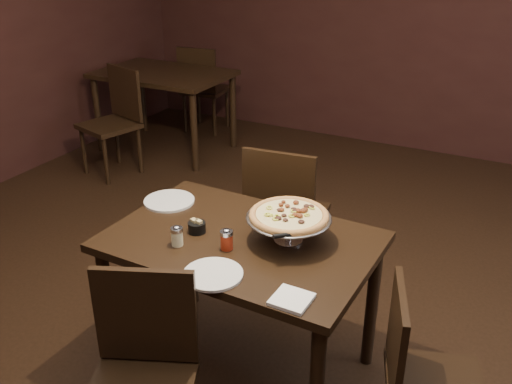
% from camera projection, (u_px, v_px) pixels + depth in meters
% --- Properties ---
extents(room, '(6.04, 7.04, 2.84)m').
position_uv_depth(room, '(270.00, 99.00, 2.25)').
color(room, black).
rests_on(room, ground).
extents(dining_table, '(1.21, 0.83, 0.74)m').
position_uv_depth(dining_table, '(241.00, 257.00, 2.61)').
color(dining_table, black).
rests_on(dining_table, ground).
extents(background_table, '(1.22, 0.82, 0.77)m').
position_uv_depth(background_table, '(164.00, 83.00, 5.39)').
color(background_table, black).
rests_on(background_table, ground).
extents(pizza_stand, '(0.38, 0.38, 0.16)m').
position_uv_depth(pizza_stand, '(289.00, 216.00, 2.49)').
color(pizza_stand, '#B9B9C1').
rests_on(pizza_stand, dining_table).
extents(parmesan_shaker, '(0.06, 0.06, 0.10)m').
position_uv_depth(parmesan_shaker, '(177.00, 236.00, 2.50)').
color(parmesan_shaker, beige).
rests_on(parmesan_shaker, dining_table).
extents(pepper_flake_shaker, '(0.06, 0.06, 0.10)m').
position_uv_depth(pepper_flake_shaker, '(227.00, 239.00, 2.47)').
color(pepper_flake_shaker, maroon).
rests_on(pepper_flake_shaker, dining_table).
extents(packet_caddy, '(0.08, 0.08, 0.06)m').
position_uv_depth(packet_caddy, '(197.00, 227.00, 2.61)').
color(packet_caddy, black).
rests_on(packet_caddy, dining_table).
extents(napkin_stack, '(0.14, 0.14, 0.02)m').
position_uv_depth(napkin_stack, '(292.00, 299.00, 2.14)').
color(napkin_stack, white).
rests_on(napkin_stack, dining_table).
extents(plate_left, '(0.26, 0.26, 0.01)m').
position_uv_depth(plate_left, '(169.00, 201.00, 2.90)').
color(plate_left, silver).
rests_on(plate_left, dining_table).
extents(plate_near, '(0.25, 0.25, 0.01)m').
position_uv_depth(plate_near, '(213.00, 274.00, 2.29)').
color(plate_near, silver).
rests_on(plate_near, dining_table).
extents(serving_spatula, '(0.18, 0.18, 0.03)m').
position_uv_depth(serving_spatula, '(289.00, 235.00, 2.34)').
color(serving_spatula, '#B9B9C1').
rests_on(serving_spatula, pizza_stand).
extents(chair_far, '(0.47, 0.47, 0.91)m').
position_uv_depth(chair_far, '(284.00, 211.00, 3.36)').
color(chair_far, black).
rests_on(chair_far, ground).
extents(chair_near, '(0.53, 0.53, 0.86)m').
position_uv_depth(chair_near, '(142.00, 372.00, 2.19)').
color(chair_near, black).
rests_on(chair_near, ground).
extents(chair_side, '(0.48, 0.48, 0.81)m').
position_uv_depth(chair_side, '(420.00, 375.00, 2.21)').
color(chair_side, black).
rests_on(chair_side, ground).
extents(bg_chair_far, '(0.47, 0.47, 0.91)m').
position_uv_depth(bg_chair_far, '(202.00, 86.00, 5.94)').
color(bg_chair_far, black).
rests_on(bg_chair_far, ground).
extents(bg_chair_near, '(0.53, 0.53, 0.92)m').
position_uv_depth(bg_chair_near, '(115.00, 117.00, 4.96)').
color(bg_chair_near, black).
rests_on(bg_chair_near, ground).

